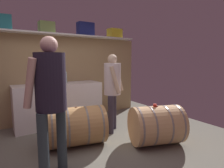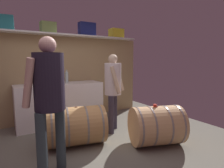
# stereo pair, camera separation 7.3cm
# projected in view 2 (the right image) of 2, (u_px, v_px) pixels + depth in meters

# --- Properties ---
(ground_plane) EXTENTS (5.98, 7.40, 0.02)m
(ground_plane) POSITION_uv_depth(u_px,v_px,m) (74.00, 147.00, 3.15)
(ground_plane) COLOR #686559
(back_wall_panel) EXTENTS (4.78, 0.10, 1.98)m
(back_wall_panel) POSITION_uv_depth(u_px,v_px,m) (50.00, 79.00, 4.36)
(back_wall_panel) COLOR #A0855B
(back_wall_panel) RESTS_ON ground
(high_shelf_board) EXTENTS (4.40, 0.40, 0.03)m
(high_shelf_board) POSITION_uv_depth(u_px,v_px,m) (49.00, 34.00, 4.11)
(high_shelf_board) COLOR silver
(high_shelf_board) RESTS_ON back_wall_panel
(toolcase_teal) EXTENTS (0.39, 0.33, 0.28)m
(toolcase_teal) POSITION_uv_depth(u_px,v_px,m) (3.00, 23.00, 3.65)
(toolcase_teal) COLOR #207078
(toolcase_teal) RESTS_ON high_shelf_board
(toolcase_olive) EXTENTS (0.33, 0.24, 0.24)m
(toolcase_olive) POSITION_uv_depth(u_px,v_px,m) (48.00, 28.00, 4.08)
(toolcase_olive) COLOR olive
(toolcase_olive) RESTS_ON high_shelf_board
(toolcase_navy) EXTENTS (0.39, 0.21, 0.31)m
(toolcase_navy) POSITION_uv_depth(u_px,v_px,m) (87.00, 29.00, 4.54)
(toolcase_navy) COLOR navy
(toolcase_navy) RESTS_ON high_shelf_board
(toolcase_yellow) EXTENTS (0.35, 0.25, 0.24)m
(toolcase_yellow) POSITION_uv_depth(u_px,v_px,m) (116.00, 33.00, 4.97)
(toolcase_yellow) COLOR yellow
(toolcase_yellow) RESTS_ON high_shelf_board
(work_cabinet) EXTENTS (1.86, 0.59, 0.92)m
(work_cabinet) POSITION_uv_depth(u_px,v_px,m) (61.00, 104.00, 4.20)
(work_cabinet) COLOR silver
(work_cabinet) RESTS_ON ground
(wine_bottle_clear) EXTENTS (0.07, 0.07, 0.30)m
(wine_bottle_clear) POSITION_uv_depth(u_px,v_px,m) (67.00, 77.00, 4.29)
(wine_bottle_clear) COLOR #AFC4C2
(wine_bottle_clear) RESTS_ON work_cabinet
(wine_glass) EXTENTS (0.08, 0.08, 0.14)m
(wine_glass) POSITION_uv_depth(u_px,v_px,m) (57.00, 79.00, 4.14)
(wine_glass) COLOR white
(wine_glass) RESTS_ON work_cabinet
(wine_barrel_near) EXTENTS (1.00, 0.89, 0.67)m
(wine_barrel_near) POSITION_uv_depth(u_px,v_px,m) (156.00, 125.00, 3.19)
(wine_barrel_near) COLOR tan
(wine_barrel_near) RESTS_ON ground
(wine_barrel_far) EXTENTS (1.06, 0.84, 0.66)m
(wine_barrel_far) POSITION_uv_depth(u_px,v_px,m) (76.00, 126.00, 3.18)
(wine_barrel_far) COLOR tan
(wine_barrel_far) RESTS_ON ground
(tasting_cup) EXTENTS (0.06, 0.06, 0.04)m
(tasting_cup) POSITION_uv_depth(u_px,v_px,m) (155.00, 105.00, 3.12)
(tasting_cup) COLOR red
(tasting_cup) RESTS_ON wine_barrel_near
(winemaker_pouring) EXTENTS (0.47, 0.47, 1.55)m
(winemaker_pouring) POSITION_uv_depth(u_px,v_px,m) (113.00, 85.00, 3.71)
(winemaker_pouring) COLOR #322C3C
(winemaker_pouring) RESTS_ON ground
(visitor_tasting) EXTENTS (0.54, 0.48, 1.71)m
(visitor_tasting) POSITION_uv_depth(u_px,v_px,m) (49.00, 92.00, 2.26)
(visitor_tasting) COLOR #2A333A
(visitor_tasting) RESTS_ON ground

